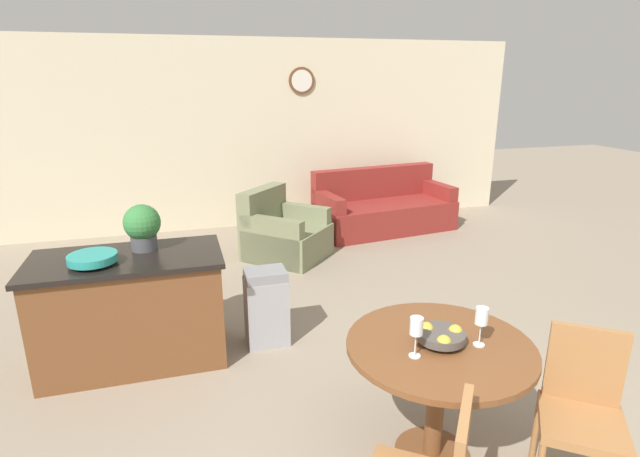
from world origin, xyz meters
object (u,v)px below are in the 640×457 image
at_px(fruit_bowl, 441,335).
at_px(wine_glass_right, 482,318).
at_px(teal_bowl, 93,258).
at_px(trash_bin, 266,307).
at_px(potted_plant, 142,226).
at_px(dining_table, 438,371).
at_px(armchair, 283,235).
at_px(dining_chair_near_right, 583,405).
at_px(wine_glass_left, 416,328).
at_px(couch, 383,209).
at_px(kitchen_island, 132,309).

bearing_deg(fruit_bowl, wine_glass_right, -19.93).
relative_size(teal_bowl, trash_bin, 0.52).
bearing_deg(potted_plant, fruit_bowl, -47.45).
relative_size(dining_table, fruit_bowl, 3.88).
xyz_separation_m(wine_glass_right, armchair, (-0.31, 3.70, -0.65)).
distance_m(potted_plant, armchair, 2.52).
bearing_deg(trash_bin, dining_chair_near_right, -56.28).
bearing_deg(wine_glass_right, dining_table, 159.93).
relative_size(dining_chair_near_right, wine_glass_left, 4.04).
bearing_deg(wine_glass_left, potted_plant, 127.72).
bearing_deg(fruit_bowl, dining_table, 134.50).
distance_m(wine_glass_left, trash_bin, 1.87).
relative_size(wine_glass_left, couch, 0.11).
height_order(dining_table, teal_bowl, teal_bowl).
xyz_separation_m(wine_glass_left, wine_glass_right, (0.39, 0.00, 0.00)).
bearing_deg(potted_plant, couch, 39.57).
xyz_separation_m(kitchen_island, teal_bowl, (-0.21, -0.11, 0.49)).
bearing_deg(wine_glass_right, couch, 73.13).
relative_size(couch, armchair, 1.70).
height_order(teal_bowl, trash_bin, teal_bowl).
xyz_separation_m(potted_plant, armchair, (1.50, 1.87, -0.79)).
relative_size(fruit_bowl, trash_bin, 0.41).
bearing_deg(couch, dining_table, -116.98).
xyz_separation_m(teal_bowl, couch, (3.50, 2.86, -0.64)).
height_order(dining_chair_near_right, wine_glass_left, wine_glass_left).
height_order(couch, armchair, couch).
xyz_separation_m(dining_table, wine_glass_right, (0.20, -0.07, 0.34)).
xyz_separation_m(trash_bin, armchair, (0.58, 2.01, -0.04)).
bearing_deg(potted_plant, dining_table, -47.46).
bearing_deg(trash_bin, teal_bowl, -175.46).
xyz_separation_m(kitchen_island, potted_plant, (0.13, 0.13, 0.63)).
bearing_deg(wine_glass_left, dining_chair_near_right, -20.75).
relative_size(wine_glass_left, kitchen_island, 0.16).
relative_size(potted_plant, armchair, 0.30).
distance_m(fruit_bowl, teal_bowl, 2.48).
distance_m(wine_glass_left, wine_glass_right, 0.39).
bearing_deg(dining_table, kitchen_island, 137.11).
relative_size(fruit_bowl, couch, 0.13).
distance_m(wine_glass_left, armchair, 3.76).
height_order(dining_chair_near_right, fruit_bowl, dining_chair_near_right).
bearing_deg(couch, wine_glass_right, -114.40).
relative_size(wine_glass_left, armchair, 0.19).
bearing_deg(wine_glass_left, dining_table, 21.25).
distance_m(wine_glass_left, kitchen_island, 2.36).
xyz_separation_m(fruit_bowl, wine_glass_left, (-0.20, -0.08, 0.12)).
height_order(fruit_bowl, wine_glass_right, wine_glass_right).
height_order(kitchen_island, potted_plant, potted_plant).
distance_m(dining_chair_near_right, teal_bowl, 3.26).
height_order(kitchen_island, couch, kitchen_island).
bearing_deg(trash_bin, wine_glass_left, -73.54).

